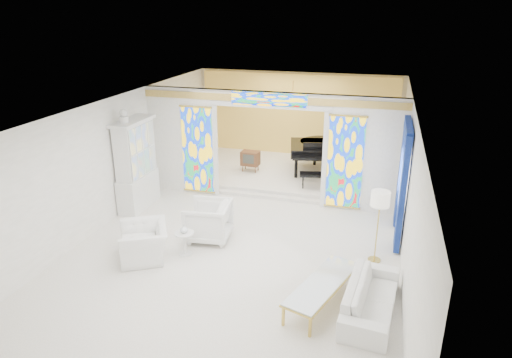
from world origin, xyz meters
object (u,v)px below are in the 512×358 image
(china_cabinet, at_px, (136,165))
(tv_console, at_px, (250,158))
(armchair_left, at_px, (144,242))
(armchair_right, at_px, (208,221))
(sofa, at_px, (371,298))
(coffee_table, at_px, (323,284))
(grand_piano, at_px, (317,148))

(china_cabinet, distance_m, tv_console, 3.81)
(armchair_left, relative_size, armchair_right, 1.12)
(sofa, height_order, coffee_table, sofa)
(coffee_table, bearing_deg, sofa, -1.96)
(coffee_table, distance_m, grand_piano, 6.82)
(china_cabinet, distance_m, grand_piano, 5.62)
(china_cabinet, distance_m, armchair_right, 2.82)
(grand_piano, bearing_deg, sofa, -85.29)
(armchair_left, xyz_separation_m, grand_piano, (2.73, 6.11, 0.54))
(coffee_table, height_order, tv_console, tv_console)
(china_cabinet, distance_m, sofa, 6.91)
(china_cabinet, xyz_separation_m, coffee_table, (5.32, -2.96, -0.77))
(tv_console, bearing_deg, coffee_table, -59.64)
(grand_piano, bearing_deg, armchair_left, -125.83)
(grand_piano, relative_size, tv_console, 4.48)
(armchair_left, height_order, sofa, armchair_left)
(sofa, relative_size, grand_piano, 0.70)
(armchair_left, relative_size, sofa, 0.55)
(grand_piano, xyz_separation_m, tv_console, (-1.99, -0.69, -0.30))
(coffee_table, distance_m, tv_console, 6.79)
(china_cabinet, relative_size, armchair_right, 2.76)
(coffee_table, xyz_separation_m, grand_piano, (-1.14, 6.71, 0.50))
(armchair_left, xyz_separation_m, sofa, (4.72, -0.63, -0.06))
(tv_console, bearing_deg, armchair_left, -94.88)
(sofa, bearing_deg, china_cabinet, 69.79)
(armchair_right, height_order, coffee_table, armchair_right)
(china_cabinet, bearing_deg, coffee_table, -29.11)
(armchair_right, relative_size, sofa, 0.49)
(china_cabinet, distance_m, coffee_table, 6.13)
(armchair_right, bearing_deg, coffee_table, 51.67)
(armchair_right, distance_m, coffee_table, 3.37)
(china_cabinet, bearing_deg, armchair_left, -58.56)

